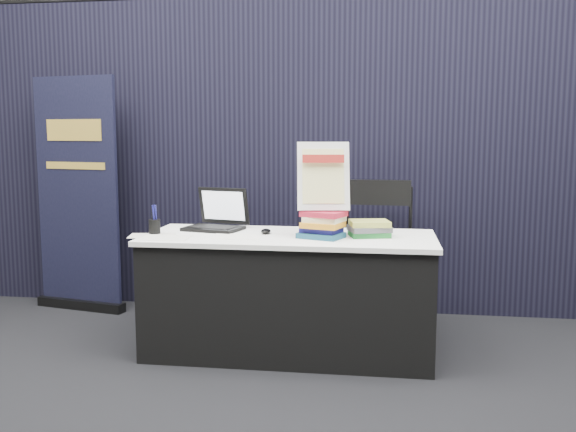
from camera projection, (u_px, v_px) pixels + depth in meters
The scene contains 15 objects.
floor at pixel (275, 385), 3.55m from camera, with size 8.00×8.00×0.00m, color black.
wall_back at pixel (333, 100), 7.24m from camera, with size 8.00×0.02×3.50m, color beige.
drape_partition at pixel (309, 156), 4.96m from camera, with size 6.00×0.08×2.40m, color black.
display_table at pixel (289, 294), 4.04m from camera, with size 1.80×0.75×0.75m.
laptop at pixel (215, 220), 4.23m from camera, with size 0.40×0.36×0.27m.
mouse at pixel (266, 231), 4.05m from camera, with size 0.06×0.10×0.03m, color black.
brochure_left at pixel (152, 236), 3.96m from camera, with size 0.27×0.19×0.00m, color silver.
brochure_mid at pixel (166, 238), 3.88m from camera, with size 0.30×0.21×0.00m, color silver.
brochure_right at pixel (237, 236), 3.93m from camera, with size 0.29×0.21×0.00m, color white.
pen_cup at pixel (155, 227), 4.03m from camera, with size 0.07×0.07×0.09m, color black.
book_stack_tall at pixel (323, 224), 3.88m from camera, with size 0.29×0.26×0.16m.
book_stack_short at pixel (369, 229), 3.92m from camera, with size 0.27×0.24×0.10m.
info_sign at pixel (323, 177), 3.87m from camera, with size 0.33×0.18×0.43m.
pullup_banner at pixel (78, 208), 4.98m from camera, with size 0.77×0.25×1.81m.
stacking_chair at pixel (378, 249), 4.45m from camera, with size 0.50×0.50×1.05m.
Camera 1 is at (0.56, -3.35, 1.39)m, focal length 40.00 mm.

